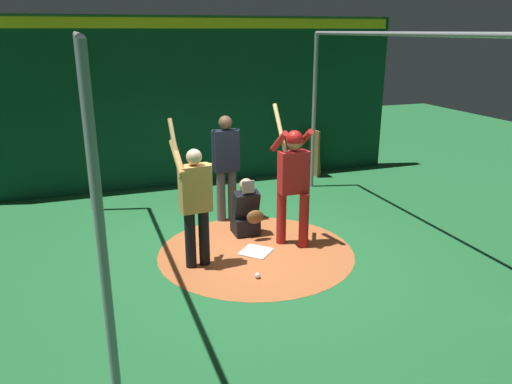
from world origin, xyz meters
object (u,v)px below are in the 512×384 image
object	(u,v)px
catcher	(246,213)
visitor	(195,200)
batter	(293,177)
baseball_0	(258,275)
bat_rack	(313,153)
home_plate	(256,251)
umpire	(226,162)

from	to	relation	value
catcher	visitor	world-z (taller)	visitor
batter	catcher	distance (m)	1.09
baseball_0	bat_rack	bearing A→B (deg)	146.59
visitor	catcher	bearing A→B (deg)	124.79
home_plate	umpire	size ratio (longest dim) A/B	0.23
home_plate	batter	distance (m)	1.25
visitor	batter	bearing A→B (deg)	93.17
home_plate	catcher	bearing A→B (deg)	173.25
home_plate	baseball_0	xyz separation A→B (m)	(0.79, -0.26, 0.03)
catcher	visitor	distance (m)	1.44
bat_rack	umpire	bearing A→B (deg)	-50.93
batter	umpire	world-z (taller)	batter
umpire	baseball_0	size ratio (longest dim) A/B	24.76
batter	umpire	size ratio (longest dim) A/B	1.16
umpire	batter	bearing A→B (deg)	25.51
umpire	bat_rack	xyz separation A→B (m)	(-2.18, 2.68, -0.54)
batter	baseball_0	bearing A→B (deg)	-44.72
home_plate	umpire	distance (m)	1.77
batter	catcher	xyz separation A→B (m)	(-0.62, -0.53, -0.72)
umpire	bat_rack	size ratio (longest dim) A/B	1.74
catcher	bat_rack	xyz separation A→B (m)	(-2.91, 2.57, 0.13)
catcher	bat_rack	size ratio (longest dim) A/B	0.90
umpire	baseball_0	world-z (taller)	umpire
home_plate	baseball_0	world-z (taller)	baseball_0
visitor	bat_rack	distance (m)	5.20
umpire	bat_rack	bearing A→B (deg)	129.07
home_plate	batter	size ratio (longest dim) A/B	0.20
catcher	visitor	bearing A→B (deg)	-50.20
catcher	umpire	bearing A→B (deg)	-171.30
umpire	visitor	xyz separation A→B (m)	(1.57, -0.89, -0.06)
baseball_0	umpire	bearing A→B (deg)	174.19
batter	bat_rack	world-z (taller)	batter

